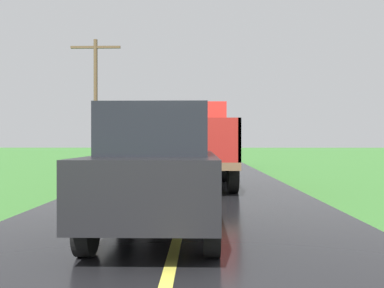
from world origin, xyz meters
TOP-DOWN VIEW (x-y plane):
  - banana_truck_near at (0.18, 11.23)m, footprint 2.38×5.82m
  - banana_truck_far at (0.22, 21.78)m, footprint 2.38×5.81m
  - utility_pole_roadside at (-5.13, 18.27)m, footprint 2.60×0.20m
  - following_car at (-0.30, 3.90)m, footprint 1.74×4.10m

SIDE VIEW (x-z plane):
  - following_car at x=-0.30m, z-range 0.11..2.03m
  - banana_truck_far at x=0.22m, z-range 0.07..2.87m
  - banana_truck_near at x=0.18m, z-range 0.07..2.87m
  - utility_pole_roadside at x=-5.13m, z-range 0.36..7.19m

